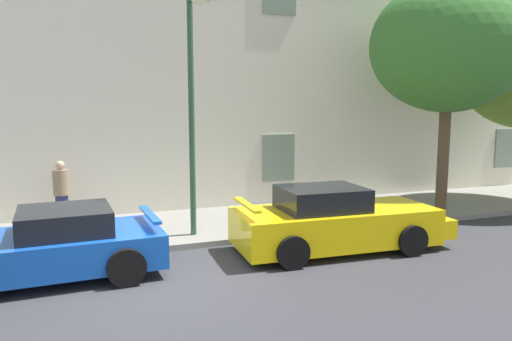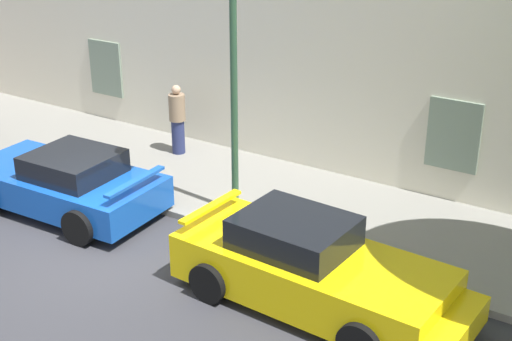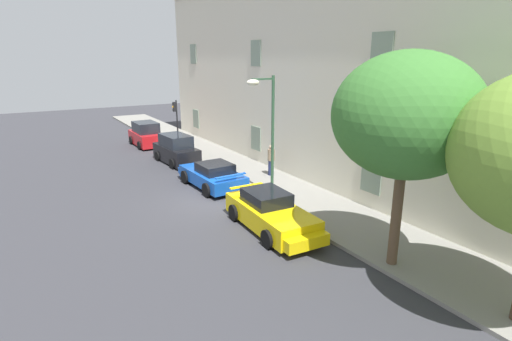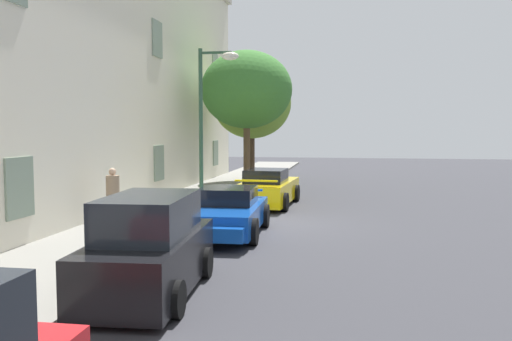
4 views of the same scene
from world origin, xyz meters
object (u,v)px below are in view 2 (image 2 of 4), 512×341
at_px(sportscar_red_lead, 60,182).
at_px(street_lamp, 220,25).
at_px(sportscar_yellow_flank, 320,272).
at_px(pedestrian_admiring, 177,119).

distance_m(sportscar_red_lead, street_lamp, 4.93).
xyz_separation_m(sportscar_yellow_flank, street_lamp, (-2.97, 1.51, 3.41)).
bearing_deg(sportscar_red_lead, sportscar_yellow_flank, -2.79).
height_order(sportscar_red_lead, pedestrian_admiring, pedestrian_admiring).
bearing_deg(pedestrian_admiring, sportscar_red_lead, -95.28).
bearing_deg(pedestrian_admiring, street_lamp, -37.98).
relative_size(sportscar_red_lead, sportscar_yellow_flank, 0.92).
bearing_deg(street_lamp, sportscar_yellow_flank, -27.02).
xyz_separation_m(sportscar_red_lead, pedestrian_admiring, (0.33, 3.55, 0.41)).
bearing_deg(street_lamp, pedestrian_admiring, 142.02).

